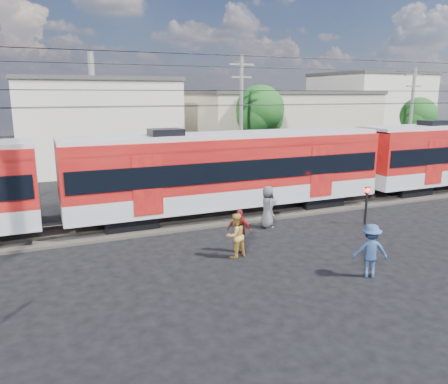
{
  "coord_description": "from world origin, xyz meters",
  "views": [
    {
      "loc": [
        -6.66,
        -11.57,
        6.06
      ],
      "look_at": [
        0.46,
        5.0,
        1.98
      ],
      "focal_mm": 35.0,
      "sensor_mm": 36.0,
      "label": 1
    }
  ],
  "objects_px": {
    "car_silver": "(411,163)",
    "pedestrian_c": "(370,251)",
    "commuter_train": "(233,168)",
    "crossing_signal": "(367,198)"
  },
  "relations": [
    {
      "from": "car_silver",
      "to": "pedestrian_c",
      "type": "bearing_deg",
      "value": 140.08
    },
    {
      "from": "commuter_train",
      "to": "pedestrian_c",
      "type": "xyz_separation_m",
      "value": [
        1.06,
        -8.81,
        -1.48
      ]
    },
    {
      "from": "pedestrian_c",
      "to": "crossing_signal",
      "type": "relative_size",
      "value": 1.01
    },
    {
      "from": "commuter_train",
      "to": "car_silver",
      "type": "height_order",
      "value": "commuter_train"
    },
    {
      "from": "commuter_train",
      "to": "car_silver",
      "type": "distance_m",
      "value": 19.23
    },
    {
      "from": "car_silver",
      "to": "crossing_signal",
      "type": "xyz_separation_m",
      "value": [
        -13.13,
        -9.96,
        0.58
      ]
    },
    {
      "from": "car_silver",
      "to": "crossing_signal",
      "type": "relative_size",
      "value": 2.21
    },
    {
      "from": "pedestrian_c",
      "to": "crossing_signal",
      "type": "height_order",
      "value": "pedestrian_c"
    },
    {
      "from": "car_silver",
      "to": "crossing_signal",
      "type": "bearing_deg",
      "value": 136.47
    },
    {
      "from": "crossing_signal",
      "to": "pedestrian_c",
      "type": "bearing_deg",
      "value": -129.69
    }
  ]
}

